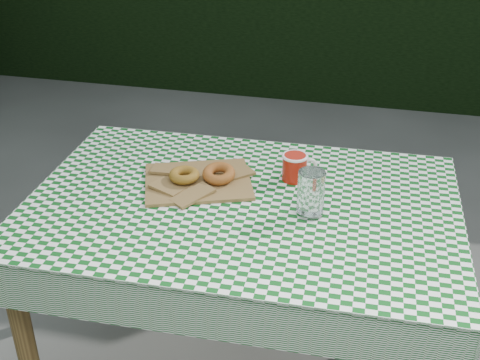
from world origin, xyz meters
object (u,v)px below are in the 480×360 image
table (242,299)px  coffee_mug (294,167)px  paper_bag (198,181)px  drinking_glass (311,194)px

table → coffee_mug: bearing=51.7°
coffee_mug → paper_bag: bearing=172.7°
drinking_glass → table: bearing=172.9°
table → paper_bag: paper_bag is taller
paper_bag → drinking_glass: 0.39m
drinking_glass → coffee_mug: bearing=111.0°
drinking_glass → paper_bag: bearing=164.0°
coffee_mug → drinking_glass: size_ratio=1.11×
table → coffee_mug: coffee_mug is taller
table → paper_bag: (-0.16, 0.08, 0.39)m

